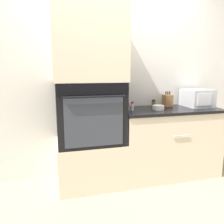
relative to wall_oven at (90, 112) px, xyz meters
The scene contains 12 objects.
ground_plane 1.03m from the wall_oven, 36.73° to the right, with size 12.00×12.00×0.00m, color gray.
wall_back 0.62m from the wall_oven, 40.01° to the left, with size 8.00×0.05×2.50m.
oven_cabinet_base 0.63m from the wall_oven, 90.00° to the left, with size 0.79×0.60×0.55m.
wall_oven is the anchor object (origin of this frame).
oven_cabinet_upper 0.80m from the wall_oven, 90.00° to the left, with size 0.79×0.60×0.88m.
counter_unit 1.14m from the wall_oven, ahead, with size 1.32×0.63×0.91m.
microwave 1.51m from the wall_oven, ahead, with size 0.34×0.37×0.23m.
knife_block 1.14m from the wall_oven, ahead, with size 0.11×0.12×0.21m.
bowl 0.87m from the wall_oven, ahead, with size 0.15×0.15×0.06m.
condiment_jar_near 0.93m from the wall_oven, 11.59° to the left, with size 0.05×0.05×0.10m.
condiment_jar_mid 0.47m from the wall_oven, ahead, with size 0.05×0.05×0.07m.
condiment_jar_far 0.53m from the wall_oven, ahead, with size 0.04×0.04×0.11m.
Camera 1 is at (-0.79, -2.23, 1.38)m, focal length 35.00 mm.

